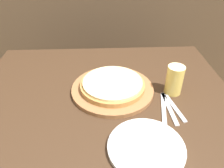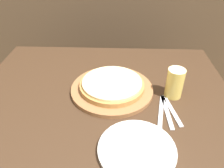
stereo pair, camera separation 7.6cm
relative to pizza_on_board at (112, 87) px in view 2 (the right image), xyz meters
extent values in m
cube|color=#3D2819|center=(-0.04, -0.02, -0.41)|extent=(1.24, 0.99, 0.78)
cylinder|color=#99663D|center=(0.00, 0.00, -0.01)|extent=(0.39, 0.39, 0.02)
cylinder|color=#B77F42|center=(0.00, 0.00, 0.01)|extent=(0.31, 0.31, 0.02)
cylinder|color=beige|center=(0.00, 0.00, 0.03)|extent=(0.28, 0.28, 0.01)
cylinder|color=#E5C65B|center=(0.29, -0.03, 0.05)|extent=(0.08, 0.08, 0.14)
cylinder|color=white|center=(0.29, -0.03, 0.11)|extent=(0.08, 0.08, 0.02)
cylinder|color=silver|center=(0.10, -0.35, -0.01)|extent=(0.28, 0.28, 0.02)
cube|color=silver|center=(0.22, -0.14, -0.02)|extent=(0.06, 0.21, 0.00)
cube|color=silver|center=(0.24, -0.14, -0.02)|extent=(0.03, 0.22, 0.00)
cube|color=silver|center=(0.27, -0.14, -0.02)|extent=(0.05, 0.18, 0.00)
camera|label=1|loc=(-0.04, -0.85, 0.61)|focal=35.00mm
camera|label=2|loc=(0.03, -0.85, 0.61)|focal=35.00mm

